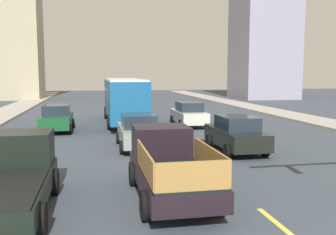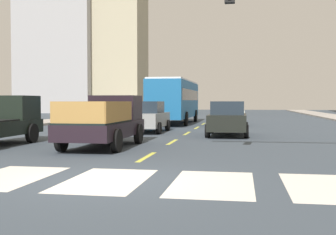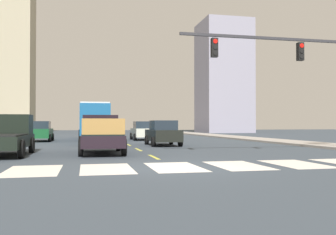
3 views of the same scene
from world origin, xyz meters
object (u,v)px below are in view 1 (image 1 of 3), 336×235
(pickup_dark, at_px, (13,176))
(sedan_near_left, at_px, (189,114))
(city_bus, at_px, (124,97))
(pickup_stakebed, at_px, (168,165))
(sedan_far, at_px, (138,131))
(sedan_near_right, at_px, (57,118))
(sedan_mid, at_px, (236,134))

(pickup_dark, relative_size, sedan_near_left, 1.18)
(city_bus, bearing_deg, pickup_stakebed, -91.03)
(sedan_far, relative_size, sedan_near_right, 1.00)
(pickup_stakebed, distance_m, sedan_mid, 7.25)
(pickup_dark, bearing_deg, sedan_near_left, 60.30)
(sedan_mid, bearing_deg, pickup_stakebed, -129.59)
(sedan_near_right, bearing_deg, pickup_dark, -90.13)
(sedan_near_left, bearing_deg, city_bus, 151.34)
(city_bus, height_order, sedan_near_left, city_bus)
(city_bus, xyz_separation_m, sedan_near_left, (4.40, -2.28, -1.09))
(pickup_stakebed, relative_size, sedan_near_left, 1.18)
(city_bus, bearing_deg, pickup_dark, -105.28)
(city_bus, distance_m, sedan_near_right, 5.57)
(sedan_far, xyz_separation_m, sedan_near_right, (-4.49, 6.56, 0.00))
(sedan_mid, bearing_deg, pickup_dark, -147.34)
(pickup_dark, height_order, sedan_near_right, pickup_dark)
(sedan_mid, height_order, sedan_far, same)
(sedan_near_left, bearing_deg, sedan_near_right, -176.58)
(sedan_mid, distance_m, sedan_near_left, 9.03)
(pickup_stakebed, bearing_deg, pickup_dark, -175.23)
(sedan_far, bearing_deg, pickup_dark, -120.32)
(sedan_mid, bearing_deg, sedan_near_right, 135.27)
(sedan_mid, xyz_separation_m, sedan_far, (-4.48, 1.73, 0.00))
(sedan_near_left, relative_size, sedan_near_right, 1.00)
(pickup_dark, xyz_separation_m, city_bus, (4.42, 17.43, 1.03))
(sedan_mid, relative_size, sedan_near_right, 1.00)
(pickup_stakebed, distance_m, city_bus, 17.09)
(sedan_far, bearing_deg, sedan_near_left, 57.36)
(pickup_stakebed, bearing_deg, city_bus, 89.99)
(city_bus, height_order, sedan_mid, city_bus)
(city_bus, xyz_separation_m, sedan_far, (-0.06, -9.58, -1.09))
(city_bus, xyz_separation_m, sedan_mid, (4.43, -11.31, -1.09))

